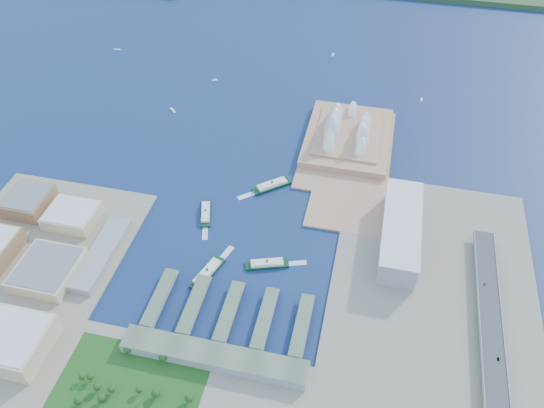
% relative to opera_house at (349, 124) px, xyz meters
% --- Properties ---
extents(ground, '(3000.00, 3000.00, 0.00)m').
position_rel_opera_house_xyz_m(ground, '(-105.00, -280.00, -32.00)').
color(ground, '#0F1B47').
rests_on(ground, ground).
extents(west_land, '(220.00, 390.00, 3.00)m').
position_rel_opera_house_xyz_m(west_land, '(-355.00, -385.00, -30.50)').
color(west_land, gray).
rests_on(west_land, ground).
extents(east_land, '(240.00, 500.00, 3.00)m').
position_rel_opera_house_xyz_m(east_land, '(135.00, -330.00, -30.50)').
color(east_land, gray).
rests_on(east_land, ground).
extents(peninsula, '(135.00, 220.00, 3.00)m').
position_rel_opera_house_xyz_m(peninsula, '(2.50, -20.00, -30.50)').
color(peninsula, tan).
rests_on(peninsula, ground).
extents(opera_house, '(134.00, 180.00, 58.00)m').
position_rel_opera_house_xyz_m(opera_house, '(0.00, 0.00, 0.00)').
color(opera_house, white).
rests_on(opera_house, peninsula).
extents(toaster_building, '(45.00, 155.00, 35.00)m').
position_rel_opera_house_xyz_m(toaster_building, '(90.00, -200.00, -11.50)').
color(toaster_building, gray).
rests_on(toaster_building, east_land).
extents(expressway, '(26.00, 340.00, 11.85)m').
position_rel_opera_house_xyz_m(expressway, '(195.00, -340.00, -23.07)').
color(expressway, gray).
rests_on(expressway, east_land).
extents(west_buildings, '(200.00, 280.00, 27.00)m').
position_rel_opera_house_xyz_m(west_buildings, '(-355.00, -350.00, -15.50)').
color(west_buildings, '#8A6545').
rests_on(west_buildings, west_land).
extents(ferry_wharves, '(184.00, 90.00, 9.30)m').
position_rel_opera_house_xyz_m(ferry_wharves, '(-91.00, -355.00, -27.35)').
color(ferry_wharves, '#52624A').
rests_on(ferry_wharves, ground).
extents(terminal_building, '(200.00, 28.00, 12.00)m').
position_rel_opera_house_xyz_m(terminal_building, '(-90.00, -415.00, -23.00)').
color(terminal_building, gray).
rests_on(terminal_building, south_land).
extents(park, '(150.00, 110.00, 16.00)m').
position_rel_opera_house_xyz_m(park, '(-165.00, -470.00, -21.00)').
color(park, '#194714').
rests_on(park, south_land).
extents(ferry_a, '(26.85, 52.45, 9.62)m').
position_rel_opera_house_xyz_m(ferry_a, '(-167.80, -206.68, -27.19)').
color(ferry_a, '#0C331E').
rests_on(ferry_a, ground).
extents(ferry_b, '(54.17, 48.54, 10.99)m').
position_rel_opera_house_xyz_m(ferry_b, '(-92.15, -132.22, -26.50)').
color(ferry_b, '#0C331E').
rests_on(ferry_b, ground).
extents(ferry_c, '(31.73, 58.86, 10.81)m').
position_rel_opera_house_xyz_m(ferry_c, '(-133.15, -305.28, -26.59)').
color(ferry_c, '#0C331E').
rests_on(ferry_c, ground).
extents(ferry_d, '(54.91, 29.83, 10.09)m').
position_rel_opera_house_xyz_m(ferry_d, '(-65.73, -275.23, -26.96)').
color(ferry_d, '#0C331E').
rests_on(ferry_d, ground).
extents(boat_a, '(13.89, 13.47, 2.99)m').
position_rel_opera_house_xyz_m(boat_a, '(-299.62, 17.69, -30.51)').
color(boat_a, white).
rests_on(boat_a, ground).
extents(boat_b, '(10.02, 7.97, 2.61)m').
position_rel_opera_house_xyz_m(boat_b, '(-259.96, 127.70, -30.69)').
color(boat_b, white).
rests_on(boat_b, ground).
extents(boat_c, '(4.57, 11.21, 2.45)m').
position_rel_opera_house_xyz_m(boat_c, '(111.38, 146.29, -30.78)').
color(boat_c, white).
rests_on(boat_c, ground).
extents(boat_d, '(14.34, 3.88, 2.39)m').
position_rel_opera_house_xyz_m(boat_d, '(-483.84, 195.65, -30.80)').
color(boat_d, white).
rests_on(boat_d, ground).
extents(boat_e, '(4.66, 12.23, 2.94)m').
position_rel_opera_house_xyz_m(boat_e, '(-61.80, 269.52, -30.53)').
color(boat_e, white).
rests_on(boat_e, ground).
extents(car_b, '(1.44, 4.12, 1.36)m').
position_rel_opera_house_xyz_m(car_b, '(199.00, -355.51, -16.47)').
color(car_b, slate).
rests_on(car_b, expressway).
extents(car_c, '(1.75, 4.30, 1.25)m').
position_rel_opera_house_xyz_m(car_c, '(191.00, -258.58, -16.53)').
color(car_c, slate).
rests_on(car_c, expressway).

